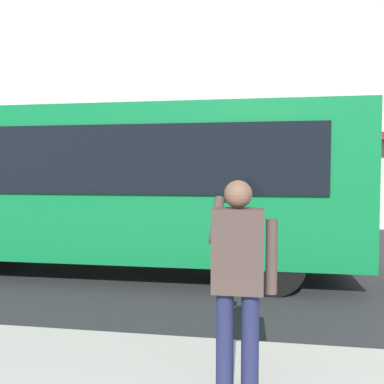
% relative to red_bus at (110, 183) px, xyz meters
% --- Properties ---
extents(ground_plane, '(60.00, 60.00, 0.00)m').
position_rel_red_bus_xyz_m(ground_plane, '(-3.07, -0.26, -1.68)').
color(ground_plane, '#2B2B2D').
extents(building_facade_far, '(28.00, 1.55, 12.00)m').
position_rel_red_bus_xyz_m(building_facade_far, '(-3.09, -7.06, 4.30)').
color(building_facade_far, beige).
rests_on(building_facade_far, ground_plane).
extents(red_bus, '(9.05, 2.54, 3.08)m').
position_rel_red_bus_xyz_m(red_bus, '(0.00, 0.00, 0.00)').
color(red_bus, '#0F7238').
rests_on(red_bus, ground_plane).
extents(pedestrian_photographer, '(0.53, 0.52, 1.70)m').
position_rel_red_bus_xyz_m(pedestrian_photographer, '(-2.62, 4.27, -0.54)').
color(pedestrian_photographer, '#1E2347').
rests_on(pedestrian_photographer, sidewalk_curb).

